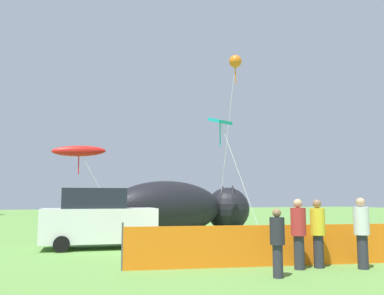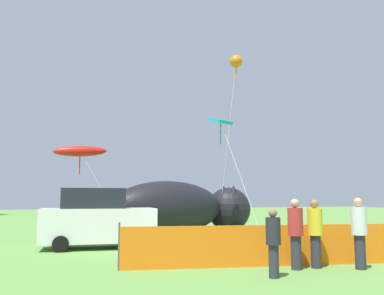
{
  "view_description": "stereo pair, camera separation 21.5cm",
  "coord_description": "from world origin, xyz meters",
  "px_view_note": "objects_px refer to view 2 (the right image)",
  "views": [
    {
      "loc": [
        -6.03,
        -14.4,
        1.89
      ],
      "look_at": [
        1.48,
        3.84,
        4.22
      ],
      "focal_mm": 40.0,
      "sensor_mm": 36.0,
      "label": 1
    },
    {
      "loc": [
        -5.83,
        -14.48,
        1.89
      ],
      "look_at": [
        1.48,
        3.84,
        4.22
      ],
      "focal_mm": 40.0,
      "sensor_mm": 36.0,
      "label": 2
    }
  ],
  "objects_px": {
    "folding_chair": "(274,237)",
    "kite_orange_flower": "(236,63)",
    "spectator_in_green_shirt": "(315,230)",
    "spectator_in_white_shirt": "(359,230)",
    "kite_red_lizard": "(80,151)",
    "inflatable_cat": "(182,210)",
    "spectator_in_yellow_shirt": "(296,231)",
    "spectator_in_blue_shirt": "(273,240)",
    "parked_car": "(97,219)",
    "kite_teal_diamond": "(221,123)"
  },
  "relations": [
    {
      "from": "folding_chair",
      "to": "kite_orange_flower",
      "type": "distance_m",
      "value": 12.38
    },
    {
      "from": "spectator_in_green_shirt",
      "to": "folding_chair",
      "type": "bearing_deg",
      "value": 75.74
    },
    {
      "from": "folding_chair",
      "to": "kite_orange_flower",
      "type": "height_order",
      "value": "kite_orange_flower"
    },
    {
      "from": "spectator_in_white_shirt",
      "to": "kite_red_lizard",
      "type": "bearing_deg",
      "value": 109.85
    },
    {
      "from": "kite_orange_flower",
      "to": "inflatable_cat",
      "type": "bearing_deg",
      "value": 175.13
    },
    {
      "from": "spectator_in_yellow_shirt",
      "to": "kite_orange_flower",
      "type": "height_order",
      "value": "kite_orange_flower"
    },
    {
      "from": "spectator_in_yellow_shirt",
      "to": "kite_red_lizard",
      "type": "bearing_deg",
      "value": 104.84
    },
    {
      "from": "spectator_in_blue_shirt",
      "to": "inflatable_cat",
      "type": "bearing_deg",
      "value": 79.54
    },
    {
      "from": "kite_red_lizard",
      "to": "folding_chair",
      "type": "bearing_deg",
      "value": -64.17
    },
    {
      "from": "parked_car",
      "to": "kite_orange_flower",
      "type": "height_order",
      "value": "kite_orange_flower"
    },
    {
      "from": "parked_car",
      "to": "inflatable_cat",
      "type": "xyz_separation_m",
      "value": [
        5.23,
        4.86,
        0.19
      ]
    },
    {
      "from": "parked_car",
      "to": "kite_teal_diamond",
      "type": "height_order",
      "value": "kite_teal_diamond"
    },
    {
      "from": "inflatable_cat",
      "to": "parked_car",
      "type": "bearing_deg",
      "value": -151.41
    },
    {
      "from": "inflatable_cat",
      "to": "spectator_in_blue_shirt",
      "type": "bearing_deg",
      "value": -114.8
    },
    {
      "from": "spectator_in_white_shirt",
      "to": "spectator_in_green_shirt",
      "type": "xyz_separation_m",
      "value": [
        -0.97,
        0.61,
        -0.03
      ]
    },
    {
      "from": "parked_car",
      "to": "spectator_in_white_shirt",
      "type": "relative_size",
      "value": 2.33
    },
    {
      "from": "inflatable_cat",
      "to": "kite_orange_flower",
      "type": "bearing_deg",
      "value": -19.21
    },
    {
      "from": "parked_car",
      "to": "kite_red_lizard",
      "type": "relative_size",
      "value": 0.91
    },
    {
      "from": "parked_car",
      "to": "kite_teal_diamond",
      "type": "distance_m",
      "value": 8.34
    },
    {
      "from": "parked_car",
      "to": "kite_red_lizard",
      "type": "xyz_separation_m",
      "value": [
        0.25,
        7.86,
        3.4
      ]
    },
    {
      "from": "parked_car",
      "to": "folding_chair",
      "type": "xyz_separation_m",
      "value": [
        5.66,
        -3.33,
        -0.58
      ]
    },
    {
      "from": "folding_chair",
      "to": "inflatable_cat",
      "type": "xyz_separation_m",
      "value": [
        -0.43,
        8.19,
        0.77
      ]
    },
    {
      "from": "spectator_in_green_shirt",
      "to": "kite_teal_diamond",
      "type": "distance_m",
      "value": 10.62
    },
    {
      "from": "spectator_in_green_shirt",
      "to": "spectator_in_yellow_shirt",
      "type": "distance_m",
      "value": 0.65
    },
    {
      "from": "folding_chair",
      "to": "spectator_in_yellow_shirt",
      "type": "distance_m",
      "value": 3.83
    },
    {
      "from": "spectator_in_green_shirt",
      "to": "spectator_in_yellow_shirt",
      "type": "xyz_separation_m",
      "value": [
        -0.65,
        -0.02,
        0.01
      ]
    },
    {
      "from": "spectator_in_blue_shirt",
      "to": "kite_teal_diamond",
      "type": "bearing_deg",
      "value": 70.84
    },
    {
      "from": "parked_car",
      "to": "spectator_in_white_shirt",
      "type": "xyz_separation_m",
      "value": [
        5.75,
        -7.39,
        -0.05
      ]
    },
    {
      "from": "inflatable_cat",
      "to": "spectator_in_blue_shirt",
      "type": "xyz_separation_m",
      "value": [
        -2.3,
        -12.47,
        -0.38
      ]
    },
    {
      "from": "inflatable_cat",
      "to": "kite_red_lizard",
      "type": "distance_m",
      "value": 6.63
    },
    {
      "from": "inflatable_cat",
      "to": "kite_teal_diamond",
      "type": "distance_m",
      "value": 5.06
    },
    {
      "from": "spectator_in_white_shirt",
      "to": "spectator_in_blue_shirt",
      "type": "bearing_deg",
      "value": -175.74
    },
    {
      "from": "spectator_in_white_shirt",
      "to": "kite_teal_diamond",
      "type": "bearing_deg",
      "value": 85.85
    },
    {
      "from": "kite_teal_diamond",
      "to": "kite_orange_flower",
      "type": "relative_size",
      "value": 0.59
    },
    {
      "from": "kite_red_lizard",
      "to": "kite_orange_flower",
      "type": "bearing_deg",
      "value": -21.77
    },
    {
      "from": "kite_teal_diamond",
      "to": "kite_red_lizard",
      "type": "bearing_deg",
      "value": 139.97
    },
    {
      "from": "inflatable_cat",
      "to": "folding_chair",
      "type": "bearing_deg",
      "value": -101.3
    },
    {
      "from": "spectator_in_white_shirt",
      "to": "spectator_in_yellow_shirt",
      "type": "xyz_separation_m",
      "value": [
        -1.62,
        0.59,
        -0.02
      ]
    },
    {
      "from": "folding_chair",
      "to": "kite_red_lizard",
      "type": "bearing_deg",
      "value": -131.0
    },
    {
      "from": "spectator_in_yellow_shirt",
      "to": "folding_chair",
      "type": "bearing_deg",
      "value": 66.22
    },
    {
      "from": "kite_orange_flower",
      "to": "kite_teal_diamond",
      "type": "bearing_deg",
      "value": -134.56
    },
    {
      "from": "spectator_in_white_shirt",
      "to": "spectator_in_yellow_shirt",
      "type": "distance_m",
      "value": 1.73
    },
    {
      "from": "spectator_in_yellow_shirt",
      "to": "kite_orange_flower",
      "type": "distance_m",
      "value": 14.9
    },
    {
      "from": "spectator_in_green_shirt",
      "to": "kite_orange_flower",
      "type": "bearing_deg",
      "value": 72.28
    },
    {
      "from": "parked_car",
      "to": "spectator_in_white_shirt",
      "type": "distance_m",
      "value": 9.37
    },
    {
      "from": "inflatable_cat",
      "to": "spectator_in_blue_shirt",
      "type": "height_order",
      "value": "inflatable_cat"
    },
    {
      "from": "folding_chair",
      "to": "kite_teal_diamond",
      "type": "distance_m",
      "value": 7.9
    },
    {
      "from": "folding_chair",
      "to": "spectator_in_blue_shirt",
      "type": "distance_m",
      "value": 5.09
    },
    {
      "from": "spectator_in_white_shirt",
      "to": "kite_teal_diamond",
      "type": "xyz_separation_m",
      "value": [
        0.73,
        10.01,
        4.6
      ]
    },
    {
      "from": "folding_chair",
      "to": "inflatable_cat",
      "type": "height_order",
      "value": "inflatable_cat"
    }
  ]
}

